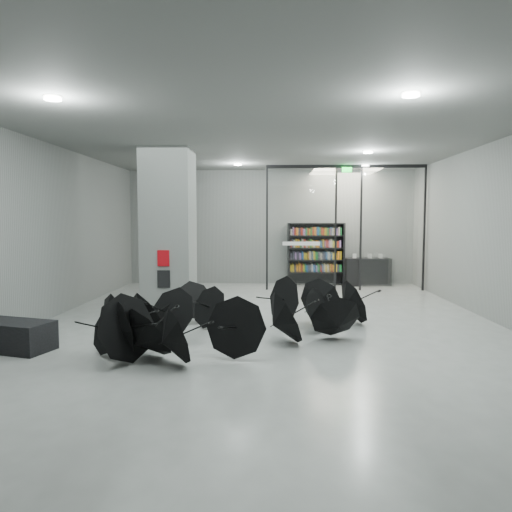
{
  "coord_description": "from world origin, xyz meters",
  "views": [
    {
      "loc": [
        0.13,
        -9.68,
        2.26
      ],
      "look_at": [
        -0.3,
        1.5,
        1.4
      ],
      "focal_mm": 33.08,
      "sensor_mm": 36.0,
      "label": 1
    }
  ],
  "objects_px": {
    "bench": "(8,335)",
    "bookshelf": "(316,254)",
    "shop_counter": "(366,272)",
    "column": "(169,230)",
    "umbrella_cluster": "(222,325)"
  },
  "relations": [
    {
      "from": "bench",
      "to": "bookshelf",
      "type": "distance_m",
      "value": 10.51
    },
    {
      "from": "bench",
      "to": "bookshelf",
      "type": "relative_size",
      "value": 0.73
    },
    {
      "from": "bench",
      "to": "shop_counter",
      "type": "height_order",
      "value": "shop_counter"
    },
    {
      "from": "column",
      "to": "bench",
      "type": "height_order",
      "value": "column"
    },
    {
      "from": "bookshelf",
      "to": "bench",
      "type": "bearing_deg",
      "value": -128.22
    },
    {
      "from": "column",
      "to": "shop_counter",
      "type": "bearing_deg",
      "value": 38.61
    },
    {
      "from": "column",
      "to": "umbrella_cluster",
      "type": "height_order",
      "value": "column"
    },
    {
      "from": "bookshelf",
      "to": "umbrella_cluster",
      "type": "xyz_separation_m",
      "value": [
        -2.42,
        -7.87,
        -0.77
      ]
    },
    {
      "from": "bench",
      "to": "shop_counter",
      "type": "distance_m",
      "value": 11.51
    },
    {
      "from": "shop_counter",
      "to": "umbrella_cluster",
      "type": "height_order",
      "value": "umbrella_cluster"
    },
    {
      "from": "shop_counter",
      "to": "umbrella_cluster",
      "type": "distance_m",
      "value": 8.82
    },
    {
      "from": "column",
      "to": "shop_counter",
      "type": "distance_m",
      "value": 7.61
    },
    {
      "from": "shop_counter",
      "to": "umbrella_cluster",
      "type": "relative_size",
      "value": 0.29
    },
    {
      "from": "bookshelf",
      "to": "shop_counter",
      "type": "relative_size",
      "value": 1.37
    },
    {
      "from": "bench",
      "to": "umbrella_cluster",
      "type": "xyz_separation_m",
      "value": [
        3.66,
        0.66,
        0.06
      ]
    }
  ]
}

